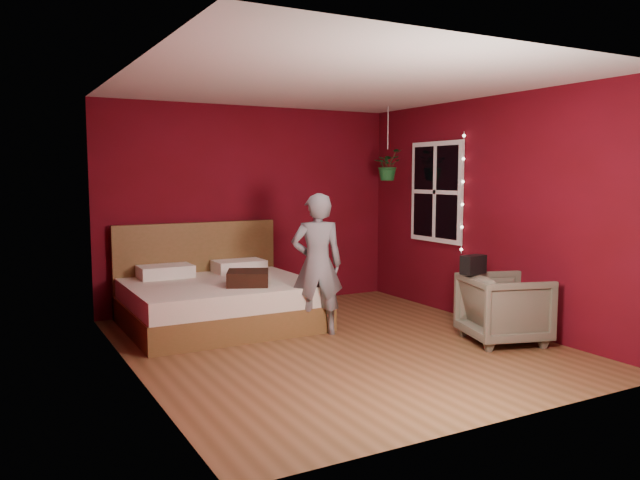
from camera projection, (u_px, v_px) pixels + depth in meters
The scene contains 10 objects.
floor at pixel (337, 345), 6.31m from camera, with size 4.50×4.50×0.00m, color brown.
room_walls at pixel (338, 179), 6.14m from camera, with size 4.04×4.54×2.62m.
window at pixel (436, 192), 7.88m from camera, with size 0.05×0.97×1.27m.
fairy_lights at pixel (463, 193), 7.41m from camera, with size 0.04×0.04×1.45m.
bed at pixel (217, 299), 7.16m from camera, with size 2.05×1.74×1.13m.
person at pixel (317, 264), 6.68m from camera, with size 0.56×0.36×1.52m, color slate.
armchair at pixel (504, 308), 6.38m from camera, with size 0.75×0.78×0.71m, color #6A6754.
handbag at pixel (473, 265), 6.37m from camera, with size 0.27×0.13×0.19m, color black.
throw_pillow at pixel (248, 278), 6.83m from camera, with size 0.44×0.44×0.16m, color #321710.
hanging_plant at pixel (388, 165), 8.12m from camera, with size 0.46×0.43×0.96m.
Camera 1 is at (-3.11, -5.32, 1.72)m, focal length 35.00 mm.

